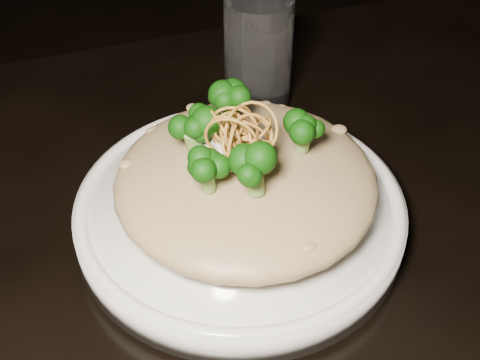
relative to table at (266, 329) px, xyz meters
name	(u,v)px	position (x,y,z in m)	size (l,w,h in m)	color
table	(266,329)	(0.00, 0.00, 0.00)	(1.10, 0.80, 0.75)	black
plate	(240,214)	(-0.01, 0.06, 0.10)	(0.29, 0.29, 0.03)	white
risotto	(246,181)	(0.00, 0.05, 0.14)	(0.22, 0.22, 0.05)	brown
broccoli	(240,135)	(-0.01, 0.05, 0.19)	(0.14, 0.14, 0.05)	black
cheese	(235,149)	(-0.01, 0.06, 0.17)	(0.05, 0.05, 0.02)	white
shallots	(239,130)	(-0.01, 0.05, 0.19)	(0.05, 0.05, 0.03)	#91561E
drinking_glass	(258,53)	(0.07, 0.23, 0.15)	(0.07, 0.07, 0.12)	white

